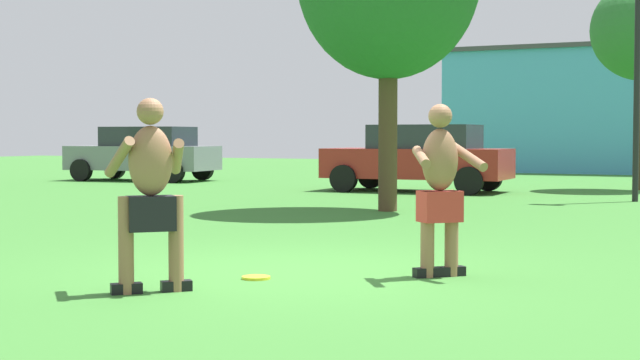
{
  "coord_description": "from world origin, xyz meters",
  "views": [
    {
      "loc": [
        4.34,
        -8.19,
        1.33
      ],
      "look_at": [
        0.44,
        -0.3,
        0.92
      ],
      "focal_mm": 53.64,
      "sensor_mm": 36.0,
      "label": 1
    }
  ],
  "objects": [
    {
      "name": "player_near",
      "position": [
        -0.51,
        -1.61,
        0.87
      ],
      "size": [
        0.8,
        0.78,
        1.65
      ],
      "color": "black",
      "rests_on": "ground_plane"
    },
    {
      "name": "player_in_red",
      "position": [
        1.39,
        0.33,
        0.86
      ],
      "size": [
        0.76,
        0.83,
        1.63
      ],
      "color": "black",
      "rests_on": "ground_plane"
    },
    {
      "name": "car_red_mid_lot",
      "position": [
        -3.54,
        13.08,
        0.82
      ],
      "size": [
        4.37,
        2.17,
        1.58
      ],
      "color": "maroon",
      "rests_on": "ground_plane"
    },
    {
      "name": "car_gray_near_post",
      "position": [
        -12.67,
        14.61,
        0.82
      ],
      "size": [
        4.47,
        2.41,
        1.58
      ],
      "color": "slate",
      "rests_on": "ground_plane"
    },
    {
      "name": "lamp_post",
      "position": [
        1.55,
        11.78,
        3.25
      ],
      "size": [
        0.6,
        0.24,
        5.23
      ],
      "color": "black",
      "rests_on": "ground_plane"
    },
    {
      "name": "outbuilding_behind_lot",
      "position": [
        -2.11,
        27.77,
        2.26
      ],
      "size": [
        10.42,
        5.65,
        4.51
      ],
      "color": "#4C9ED1",
      "rests_on": "ground_plane"
    },
    {
      "name": "ground_plane",
      "position": [
        0.0,
        0.0,
        0.0
      ],
      "size": [
        80.0,
        80.0,
        0.0
      ],
      "primitive_type": "plane",
      "color": "#38752D"
    },
    {
      "name": "frisbee",
      "position": [
        -0.09,
        -0.56,
        0.01
      ],
      "size": [
        0.27,
        0.27,
        0.03
      ],
      "primitive_type": "cylinder",
      "color": "yellow",
      "rests_on": "ground_plane"
    }
  ]
}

